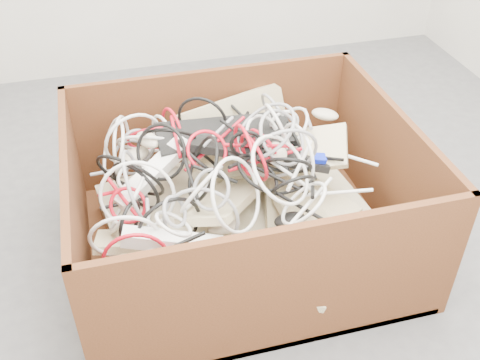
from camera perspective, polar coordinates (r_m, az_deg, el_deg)
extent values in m
plane|color=#49494B|center=(2.26, 3.34, -4.49)|extent=(3.00, 3.00, 0.00)
cube|color=#3E220F|center=(2.16, 0.14, -6.35)|extent=(1.15, 0.96, 0.03)
cube|color=#3E220F|center=(2.37, -2.77, 5.50)|extent=(1.15, 0.03, 0.51)
cube|color=#3E220F|center=(1.68, 4.32, -11.16)|extent=(1.15, 0.02, 0.51)
cube|color=#3E220F|center=(2.19, 14.55, 1.02)|extent=(0.03, 0.91, 0.51)
cube|color=#3E220F|center=(1.97, -15.93, -3.99)|extent=(0.02, 0.91, 0.51)
cube|color=#BEAC8D|center=(2.13, 0.01, -4.60)|extent=(1.01, 0.87, 0.19)
cube|color=#BEAC8D|center=(2.01, -2.16, -4.63)|extent=(0.72, 0.65, 0.20)
cube|color=beige|center=(2.20, -3.85, -0.25)|extent=(0.51, 0.37, 0.11)
cube|color=beige|center=(2.12, 5.56, -0.55)|extent=(0.40, 0.51, 0.10)
cube|color=beige|center=(1.90, 5.25, -6.45)|extent=(0.29, 0.51, 0.11)
cube|color=beige|center=(1.89, -6.85, -6.09)|extent=(0.50, 0.24, 0.14)
cube|color=beige|center=(1.95, 6.24, -3.20)|extent=(0.19, 0.50, 0.16)
cube|color=beige|center=(2.26, -0.75, 6.07)|extent=(0.49, 0.24, 0.18)
cube|color=beige|center=(1.93, -1.14, -1.76)|extent=(0.41, 0.47, 0.23)
cube|color=beige|center=(2.09, 4.06, 2.72)|extent=(0.48, 0.36, 0.23)
cube|color=black|center=(2.01, 1.89, 3.00)|extent=(0.50, 0.28, 0.17)
cube|color=black|center=(2.03, -1.43, 4.59)|extent=(0.49, 0.18, 0.08)
ellipsoid|color=beige|center=(2.01, -7.44, 0.67)|extent=(0.12, 0.10, 0.04)
ellipsoid|color=beige|center=(2.28, 8.50, 6.51)|extent=(0.13, 0.12, 0.04)
ellipsoid|color=beige|center=(1.82, -1.62, -4.65)|extent=(0.12, 0.08, 0.04)
ellipsoid|color=beige|center=(1.91, 3.70, 2.83)|extent=(0.07, 0.11, 0.04)
ellipsoid|color=beige|center=(2.01, -9.20, 4.01)|extent=(0.11, 0.13, 0.04)
ellipsoid|color=black|center=(1.85, 5.03, -4.01)|extent=(0.11, 0.07, 0.04)
ellipsoid|color=beige|center=(1.87, -10.47, -3.71)|extent=(0.12, 0.08, 0.04)
ellipsoid|color=beige|center=(2.03, -10.39, 2.47)|extent=(0.13, 0.12, 0.04)
cube|color=white|center=(1.92, -8.69, 0.77)|extent=(0.30, 0.24, 0.13)
cube|color=white|center=(1.72, -6.75, -6.13)|extent=(0.31, 0.13, 0.10)
cube|color=#0D1FC4|center=(2.00, 7.92, 2.17)|extent=(0.05, 0.05, 0.03)
torus|color=red|center=(1.70, -10.35, -7.78)|extent=(0.27, 0.04, 0.27)
torus|color=silver|center=(1.75, -3.86, -0.94)|extent=(0.22, 0.20, 0.20)
torus|color=black|center=(1.98, -7.05, 4.29)|extent=(0.26, 0.18, 0.20)
torus|color=red|center=(1.86, -3.32, 2.96)|extent=(0.20, 0.15, 0.15)
torus|color=silver|center=(1.80, -10.23, -1.62)|extent=(0.34, 0.10, 0.33)
torus|color=black|center=(1.88, -10.40, -0.60)|extent=(0.20, 0.21, 0.27)
torus|color=silver|center=(2.08, -9.11, 3.55)|extent=(0.29, 0.24, 0.20)
torus|color=gray|center=(2.20, 3.43, 6.82)|extent=(0.11, 0.19, 0.17)
torus|color=silver|center=(1.88, -11.07, -1.94)|extent=(0.20, 0.33, 0.29)
torus|color=gray|center=(2.12, -10.77, 2.25)|extent=(0.14, 0.08, 0.13)
torus|color=silver|center=(1.92, 5.73, 2.50)|extent=(0.05, 0.27, 0.27)
torus|color=black|center=(1.82, 0.62, 3.61)|extent=(0.15, 0.04, 0.15)
torus|color=silver|center=(1.68, -0.36, -1.52)|extent=(0.19, 0.27, 0.29)
torus|color=red|center=(2.13, -8.20, 4.02)|extent=(0.33, 0.20, 0.27)
torus|color=silver|center=(1.91, -10.66, 0.32)|extent=(0.15, 0.15, 0.06)
torus|color=gray|center=(1.75, -3.92, -4.04)|extent=(0.33, 0.11, 0.34)
torus|color=silver|center=(2.10, -11.72, 3.24)|extent=(0.10, 0.31, 0.32)
torus|color=gray|center=(1.90, 2.51, 4.95)|extent=(0.27, 0.33, 0.20)
torus|color=black|center=(1.83, 4.82, 1.43)|extent=(0.20, 0.12, 0.18)
torus|color=black|center=(1.79, 1.79, 0.72)|extent=(0.19, 0.22, 0.14)
torus|color=silver|center=(1.97, 3.79, 5.26)|extent=(0.09, 0.25, 0.24)
torus|color=gray|center=(1.92, 4.25, 4.27)|extent=(0.20, 0.24, 0.21)
torus|color=silver|center=(2.12, -7.56, 4.20)|extent=(0.09, 0.21, 0.22)
torus|color=black|center=(1.89, -7.92, 2.77)|extent=(0.17, 0.21, 0.23)
torus|color=red|center=(1.80, 0.46, 2.99)|extent=(0.04, 0.24, 0.24)
torus|color=silver|center=(2.16, 4.83, 5.10)|extent=(0.21, 0.28, 0.21)
torus|color=silver|center=(2.07, -12.56, 3.00)|extent=(0.12, 0.30, 0.28)
torus|color=red|center=(1.85, 1.39, 2.23)|extent=(0.08, 0.19, 0.20)
torus|color=red|center=(1.91, 2.36, 3.61)|extent=(0.09, 0.17, 0.18)
torus|color=black|center=(1.82, -3.75, 1.13)|extent=(0.15, 0.30, 0.28)
torus|color=black|center=(1.78, 5.33, -0.55)|extent=(0.16, 0.09, 0.15)
torus|color=gray|center=(1.71, -6.53, -3.17)|extent=(0.10, 0.11, 0.13)
torus|color=gray|center=(1.88, 4.32, 2.59)|extent=(0.31, 0.09, 0.30)
torus|color=black|center=(1.90, -10.92, 0.38)|extent=(0.29, 0.22, 0.28)
torus|color=silver|center=(1.75, 6.37, -2.34)|extent=(0.18, 0.17, 0.16)
torus|color=black|center=(1.92, 1.04, 4.13)|extent=(0.13, 0.16, 0.15)
torus|color=silver|center=(1.75, -11.45, -5.66)|extent=(0.22, 0.08, 0.21)
torus|color=gray|center=(1.72, -2.90, -0.96)|extent=(0.13, 0.15, 0.16)
torus|color=black|center=(1.92, -3.79, 2.11)|extent=(0.19, 0.28, 0.22)
torus|color=red|center=(1.83, -11.15, -2.50)|extent=(0.13, 0.10, 0.12)
torus|color=silver|center=(1.69, -6.66, -4.38)|extent=(0.13, 0.14, 0.08)
torus|color=gray|center=(1.85, -10.31, -0.62)|extent=(0.10, 0.33, 0.33)
torus|color=gray|center=(2.08, -10.15, 3.39)|extent=(0.16, 0.11, 0.13)
torus|color=black|center=(2.10, -3.79, 6.02)|extent=(0.22, 0.13, 0.24)
torus|color=silver|center=(2.00, 2.34, 4.43)|extent=(0.17, 0.16, 0.18)
torus|color=silver|center=(2.07, -10.63, 3.99)|extent=(0.29, 0.09, 0.30)
torus|color=red|center=(2.10, -6.78, 4.83)|extent=(0.08, 0.25, 0.26)
torus|color=silver|center=(1.75, 4.11, 1.05)|extent=(0.29, 0.28, 0.20)
torus|color=black|center=(1.77, -7.07, -4.57)|extent=(0.30, 0.09, 0.30)
torus|color=black|center=(1.78, -10.95, -4.02)|extent=(0.11, 0.16, 0.18)
torus|color=silver|center=(2.09, 4.46, 5.60)|extent=(0.12, 0.02, 0.12)
cylinder|color=black|center=(2.09, 4.51, 5.41)|extent=(0.05, 0.12, 0.01)
cylinder|color=black|center=(2.00, 6.16, 3.05)|extent=(0.03, 0.26, 0.09)
cylinder|color=red|center=(1.92, -11.24, -0.88)|extent=(0.19, 0.12, 0.08)
cylinder|color=silver|center=(1.84, 6.03, 1.57)|extent=(0.18, 0.25, 0.02)
cylinder|color=gray|center=(1.95, -2.21, 4.85)|extent=(0.14, 0.13, 0.04)
cylinder|color=black|center=(1.85, 1.10, 2.31)|extent=(0.20, 0.20, 0.10)
cylinder|color=black|center=(2.02, 8.20, 2.23)|extent=(0.11, 0.14, 0.07)
cylinder|color=black|center=(1.87, -11.50, -2.28)|extent=(0.16, 0.03, 0.02)
cylinder|color=black|center=(2.12, -1.51, 5.09)|extent=(0.05, 0.17, 0.06)
cylinder|color=red|center=(1.86, 1.85, 3.46)|extent=(0.21, 0.10, 0.03)
cylinder|color=silver|center=(2.06, 11.12, 2.24)|extent=(0.15, 0.15, 0.02)
cylinder|color=silver|center=(1.75, 6.97, -2.27)|extent=(0.21, 0.17, 0.05)
cylinder|color=red|center=(1.96, -2.51, 3.70)|extent=(0.25, 0.15, 0.10)
cylinder|color=silver|center=(1.86, 4.66, 0.81)|extent=(0.14, 0.24, 0.03)
cylinder|color=black|center=(2.11, 4.58, 4.97)|extent=(0.12, 0.14, 0.05)
cylinder|color=red|center=(1.83, -11.59, -1.82)|extent=(0.10, 0.18, 0.07)
cylinder|color=black|center=(1.63, -6.04, -6.39)|extent=(0.15, 0.03, 0.05)
cylinder|color=black|center=(2.22, -0.10, 6.71)|extent=(0.07, 0.13, 0.05)
cylinder|color=black|center=(1.83, 2.84, 0.64)|extent=(0.23, 0.17, 0.10)
cylinder|color=gray|center=(1.75, -9.12, -4.60)|extent=(0.04, 0.20, 0.07)
cylinder|color=black|center=(1.93, 1.37, 3.58)|extent=(0.18, 0.24, 0.09)
cylinder|color=black|center=(1.78, -2.48, 0.59)|extent=(0.13, 0.09, 0.05)
cylinder|color=silver|center=(1.89, 9.79, -1.24)|extent=(0.22, 0.08, 0.04)
cylinder|color=black|center=(2.10, 0.09, 5.57)|extent=(0.11, 0.18, 0.03)
cylinder|color=red|center=(1.97, -6.47, 4.41)|extent=(0.02, 0.22, 0.04)
cylinder|color=gray|center=(2.07, -7.93, 3.95)|extent=(0.05, 0.17, 0.06)
cylinder|color=red|center=(1.89, 2.63, 2.08)|extent=(0.28, 0.08, 0.02)
cylinder|color=black|center=(1.87, 2.45, 3.15)|extent=(0.18, 0.23, 0.04)
cylinder|color=red|center=(1.68, -3.40, -7.08)|extent=(0.14, 0.06, 0.04)
cylinder|color=black|center=(1.76, 6.66, -3.02)|extent=(0.14, 0.23, 0.02)
cylinder|color=gray|center=(2.14, 6.81, 6.11)|extent=(0.07, 0.21, 0.06)
cylinder|color=black|center=(1.86, 7.27, 0.02)|extent=(0.12, 0.27, 0.09)
cylinder|color=black|center=(1.88, 1.25, 4.39)|extent=(0.13, 0.19, 0.08)
cylinder|color=gray|center=(2.05, -11.62, 1.12)|extent=(0.23, 0.02, 0.03)
cylinder|color=black|center=(1.79, -4.92, 0.16)|extent=(0.02, 0.17, 0.06)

